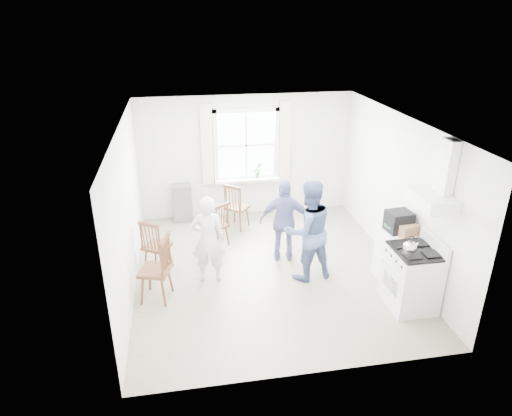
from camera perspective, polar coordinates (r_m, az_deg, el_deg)
The scene contains 17 objects.
room_shell at distance 7.43m, azimuth 1.69°, elevation 0.85°, with size 4.62×5.12×2.64m.
window_assembly at distance 9.65m, azimuth -1.21°, elevation 7.30°, with size 1.88×0.24×1.70m.
range_hood at distance 6.77m, azimuth 21.62°, elevation 2.29°, with size 0.45×0.76×0.94m.
shelf_unit at distance 9.79m, azimuth -9.17°, elevation 0.64°, with size 0.40×0.30×0.80m, color slate.
gas_stove at distance 7.29m, azimuth 18.86°, elevation -8.18°, with size 0.68×0.76×1.12m.
kettle at distance 6.90m, azimuth 18.66°, elevation -4.70°, with size 0.20×0.20×0.28m.
low_cabinet at distance 7.87m, azimuth 16.95°, elevation -5.75°, with size 0.50×0.55×0.90m, color white.
stereo_stack at distance 7.61m, azimuth 17.42°, elevation -1.60°, with size 0.40×0.37×0.33m.
cardboard_box at distance 7.54m, azimuth 18.38°, elevation -2.63°, with size 0.28×0.20×0.18m, color #A3734F.
windsor_chair_a at distance 8.52m, azimuth -4.59°, elevation -1.57°, with size 0.53×0.53×0.91m.
windsor_chair_b at distance 7.87m, azimuth -12.78°, elevation -4.07°, with size 0.56×0.55×0.97m.
windsor_chair_c at distance 7.10m, azimuth -11.73°, elevation -6.53°, with size 0.56×0.57×1.09m.
person_left at distance 7.43m, azimuth -6.00°, elevation -3.93°, with size 0.55×0.55×1.50m, color silver.
person_mid at distance 7.47m, azimuth 6.53°, elevation -2.83°, with size 0.84×0.84×1.73m, color #4C5D8D.
person_right at distance 8.01m, azimuth 3.63°, elevation -1.64°, with size 0.89×0.89×1.52m, color navy.
potted_plant at distance 9.73m, azimuth 0.26°, elevation 4.78°, with size 0.20×0.20×0.36m, color #306E36.
windsor_chair_d at distance 9.20m, azimuth -2.72°, elevation 0.75°, with size 0.57×0.57×0.98m.
Camera 1 is at (-1.39, -6.70, 4.17)m, focal length 32.00 mm.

